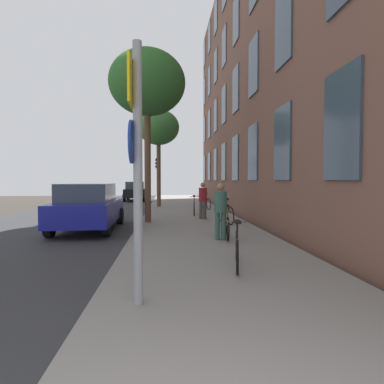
% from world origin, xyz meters
% --- Properties ---
extents(ground_plane, '(41.80, 41.80, 0.00)m').
position_xyz_m(ground_plane, '(-2.40, 15.00, 0.00)').
color(ground_plane, '#332D28').
extents(road_asphalt, '(7.00, 38.00, 0.01)m').
position_xyz_m(road_asphalt, '(-4.50, 15.00, 0.01)').
color(road_asphalt, '#2D2D30').
rests_on(road_asphalt, ground).
extents(sidewalk, '(4.20, 38.00, 0.12)m').
position_xyz_m(sidewalk, '(1.10, 15.00, 0.06)').
color(sidewalk, gray).
rests_on(sidewalk, ground).
extents(building_facade, '(0.56, 27.00, 14.32)m').
position_xyz_m(building_facade, '(3.69, 14.50, 7.18)').
color(building_facade, brown).
rests_on(building_facade, ground).
extents(sign_post, '(0.16, 0.60, 3.41)m').
position_xyz_m(sign_post, '(-0.36, 3.38, 2.06)').
color(sign_post, gray).
rests_on(sign_post, sidewalk).
extents(traffic_light, '(0.43, 0.24, 3.38)m').
position_xyz_m(traffic_light, '(-0.55, 23.57, 2.45)').
color(traffic_light, black).
rests_on(traffic_light, sidewalk).
extents(tree_near, '(2.93, 2.93, 6.62)m').
position_xyz_m(tree_near, '(-0.68, 11.58, 5.45)').
color(tree_near, brown).
rests_on(tree_near, sidewalk).
extents(tree_far, '(2.58, 2.58, 6.03)m').
position_xyz_m(tree_far, '(-0.43, 19.14, 5.00)').
color(tree_far, brown).
rests_on(tree_far, sidewalk).
extents(bicycle_0, '(0.50, 1.57, 0.90)m').
position_xyz_m(bicycle_0, '(1.35, 4.99, 0.47)').
color(bicycle_0, black).
rests_on(bicycle_0, sidewalk).
extents(bicycle_1, '(0.42, 1.67, 0.95)m').
position_xyz_m(bicycle_1, '(1.73, 7.99, 0.49)').
color(bicycle_1, black).
rests_on(bicycle_1, sidewalk).
extents(bicycle_2, '(0.45, 1.75, 0.96)m').
position_xyz_m(bicycle_2, '(2.27, 10.99, 0.50)').
color(bicycle_2, black).
rests_on(bicycle_2, sidewalk).
extents(bicycle_3, '(0.42, 1.64, 0.94)m').
position_xyz_m(bicycle_3, '(1.35, 13.99, 0.48)').
color(bicycle_3, black).
rests_on(bicycle_3, sidewalk).
extents(bicycle_4, '(0.52, 1.58, 0.94)m').
position_xyz_m(bicycle_4, '(2.27, 16.99, 0.49)').
color(bicycle_4, black).
rests_on(bicycle_4, sidewalk).
extents(pedestrian_0, '(0.46, 0.46, 1.55)m').
position_xyz_m(pedestrian_0, '(1.51, 7.72, 1.00)').
color(pedestrian_0, '#33594C').
rests_on(pedestrian_0, sidewalk).
extents(pedestrian_1, '(0.46, 0.46, 1.54)m').
position_xyz_m(pedestrian_1, '(1.57, 12.39, 1.00)').
color(pedestrian_1, '#4C4742').
rests_on(pedestrian_1, sidewalk).
extents(car_0, '(2.01, 4.49, 1.62)m').
position_xyz_m(car_0, '(-2.65, 10.45, 0.84)').
color(car_0, navy).
rests_on(car_0, road_asphalt).
extents(car_1, '(1.93, 4.34, 1.62)m').
position_xyz_m(car_1, '(-2.57, 26.46, 0.84)').
color(car_1, black).
rests_on(car_1, road_asphalt).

